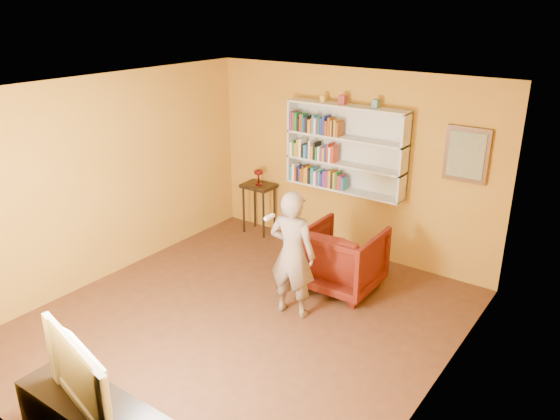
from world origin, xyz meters
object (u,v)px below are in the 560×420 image
Objects in this scene: console_table at (259,193)px; person at (292,254)px; bookshelf at (347,148)px; ruby_lustre at (258,174)px; television at (91,371)px; armchair at (343,258)px.

person reaches higher than console_table.
bookshelf is 7.31× the size of ruby_lustre.
ruby_lustre is 4.86m from television.
person is (-0.19, -0.90, 0.35)m from armchair.
console_table is 0.75× the size of television.
armchair is 3.70m from television.
armchair is at bearing -110.58° from person.
person is at bearing -43.41° from ruby_lustre.
ruby_lustre is 0.26× the size of armchair.
console_table is at bearing -52.19° from person.
bookshelf reaches higher than person.
armchair is (2.02, -0.83, -0.25)m from console_table.
person is (1.83, -1.73, -0.22)m from ruby_lustre.
console_table is at bearing -173.80° from bookshelf.
television is at bearing -67.77° from console_table.
armchair is 0.60× the size of person.
television reaches higher than console_table.
ruby_lustre is at bearing -173.80° from bookshelf.
armchair is at bearing -22.49° from console_table.
bookshelf is 1.63m from armchair.
bookshelf is 4.73m from television.
ruby_lustre is at bearing -52.19° from person.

